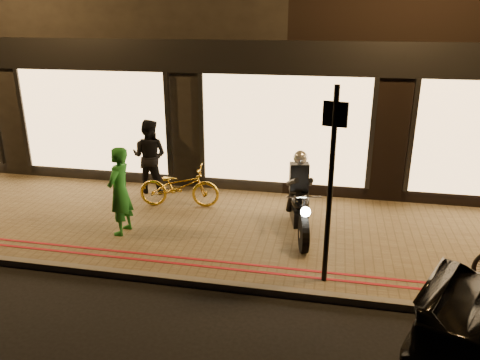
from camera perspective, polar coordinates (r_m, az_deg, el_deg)
name	(u,v)px	position (r m, az deg, el deg)	size (l,w,h in m)	color
ground	(252,294)	(7.30, 1.44, -13.72)	(90.00, 90.00, 0.00)	black
sidewalk	(270,233)	(9.00, 3.70, -6.50)	(50.00, 4.00, 0.12)	brown
kerb_stone	(252,289)	(7.31, 1.52, -13.12)	(50.00, 0.14, 0.12)	#59544C
red_kerb_lines	(258,269)	(7.70, 2.18, -10.75)	(50.00, 0.26, 0.01)	maroon
building_row	(306,6)	(15.04, 8.02, 20.31)	(48.00, 10.11, 8.50)	black
motorcycle	(299,203)	(8.65, 7.24, -2.82)	(0.69, 1.92, 1.59)	black
sign_post	(331,178)	(6.81, 11.02, 0.24)	(0.35, 0.12, 3.00)	black
bicycle_gold	(179,186)	(9.98, -7.42, -0.78)	(0.59, 1.69, 0.89)	gold
person_green	(120,191)	(8.83, -14.45, -1.33)	(0.61, 0.40, 1.66)	#1C6C23
person_dark	(149,156)	(10.80, -10.98, 2.87)	(0.82, 0.64, 1.70)	black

